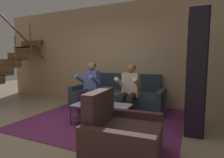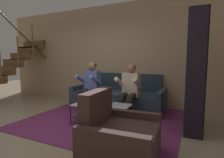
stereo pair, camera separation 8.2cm
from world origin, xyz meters
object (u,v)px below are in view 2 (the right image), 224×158
coffee_table (101,111)px  book_stack (95,100)px  popcorn_tub (94,135)px  vase (111,101)px  bookshelf (197,84)px  armchair (119,138)px  person_seated_left (90,85)px  couch (118,97)px  person_seated_right (129,88)px

coffee_table → book_stack: bearing=152.0°
book_stack → popcorn_tub: book_stack is taller
vase → bookshelf: size_ratio=0.10×
book_stack → bookshelf: (1.90, 0.47, 0.40)m
book_stack → armchair: (0.99, -1.09, -0.17)m
person_seated_left → vase: bearing=-38.0°
person_seated_left → armchair: 2.30m
vase → popcorn_tub: vase is taller
couch → vase: couch is taller
person_seated_right → book_stack: (-0.53, -0.60, -0.21)m
vase → popcorn_tub: bearing=-87.3°
coffee_table → popcorn_tub: coffee_table is taller
coffee_table → bookshelf: size_ratio=0.53×
coffee_table → popcorn_tub: (0.24, -0.70, -0.17)m
couch → book_stack: couch is taller
person_seated_left → coffee_table: person_seated_left is taller
person_seated_left → popcorn_tub: person_seated_left is taller
coffee_table → book_stack: (-0.20, 0.11, 0.19)m
person_seated_right → popcorn_tub: bearing=-93.9°
couch → person_seated_left: bearing=-132.0°
popcorn_tub → armchair: bearing=-27.4°
bookshelf → popcorn_tub: bookshelf is taller
book_stack → armchair: armchair is taller
book_stack → popcorn_tub: (0.44, -0.81, -0.35)m
couch → book_stack: (-0.01, -1.18, 0.16)m
bookshelf → person_seated_right: bearing=174.8°
bookshelf → couch: bearing=159.5°
coffee_table → vase: size_ratio=5.46×
person_seated_left → armchair: person_seated_left is taller
couch → armchair: (0.98, -2.27, -0.01)m
book_stack → vase: bearing=-15.9°
person_seated_left → coffee_table: (0.71, -0.71, -0.41)m
person_seated_left → bookshelf: bearing=-3.0°
person_seated_right → armchair: 1.79m
person_seated_left → person_seated_right: size_ratio=1.03×
vase → book_stack: size_ratio=0.84×
armchair → popcorn_tub: bearing=152.6°
bookshelf → armchair: size_ratio=2.18×
couch → coffee_table: 1.30m
book_stack → person_seated_left: bearing=130.3°
person_seated_right → armchair: size_ratio=1.24×
person_seated_right → vase: (-0.13, -0.71, -0.16)m
bookshelf → armchair: bearing=-120.0°
coffee_table → person_seated_right: bearing=64.6°
book_stack → person_seated_right: bearing=48.2°
person_seated_right → popcorn_tub: person_seated_right is taller
person_seated_left → vase: size_ratio=6.06×
popcorn_tub → person_seated_left: bearing=124.1°
person_seated_left → bookshelf: size_ratio=0.58×
person_seated_left → book_stack: person_seated_left is taller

